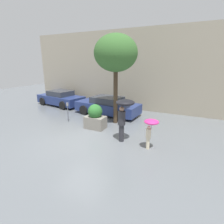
% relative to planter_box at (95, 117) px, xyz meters
% --- Properties ---
extents(ground_plane, '(40.00, 40.00, 0.00)m').
position_rel_planter_box_xyz_m(ground_plane, '(0.23, -1.49, -0.65)').
color(ground_plane, slate).
extents(building_facade, '(18.00, 0.30, 6.00)m').
position_rel_planter_box_xyz_m(building_facade, '(0.23, 5.01, 2.35)').
color(building_facade, '#9E937F').
rests_on(building_facade, ground).
extents(planter_box, '(1.12, 0.81, 1.39)m').
position_rel_planter_box_xyz_m(planter_box, '(0.00, 0.00, 0.00)').
color(planter_box, gray).
rests_on(planter_box, ground).
extents(person_adult, '(0.84, 0.84, 2.01)m').
position_rel_planter_box_xyz_m(person_adult, '(2.06, -0.88, 0.83)').
color(person_adult, '#2D2D33').
rests_on(person_adult, ground).
extents(person_child, '(0.61, 0.61, 1.34)m').
position_rel_planter_box_xyz_m(person_child, '(3.37, -1.13, 0.38)').
color(person_child, beige).
rests_on(person_child, ground).
extents(parked_car_near, '(4.72, 2.32, 1.28)m').
position_rel_planter_box_xyz_m(parked_car_near, '(-0.68, 2.79, -0.04)').
color(parked_car_near, navy).
rests_on(parked_car_near, ground).
extents(parked_car_far, '(4.46, 2.52, 1.28)m').
position_rel_planter_box_xyz_m(parked_car_far, '(-5.61, 3.52, -0.05)').
color(parked_car_far, navy).
rests_on(parked_car_far, ground).
extents(street_tree, '(2.45, 2.45, 5.15)m').
position_rel_planter_box_xyz_m(street_tree, '(0.62, 1.36, 3.42)').
color(street_tree, '#423323').
rests_on(street_tree, ground).
extents(parking_meter, '(0.14, 0.14, 1.21)m').
position_rel_planter_box_xyz_m(parking_meter, '(-2.17, 0.28, 0.22)').
color(parking_meter, '#595B60').
rests_on(parking_meter, ground).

